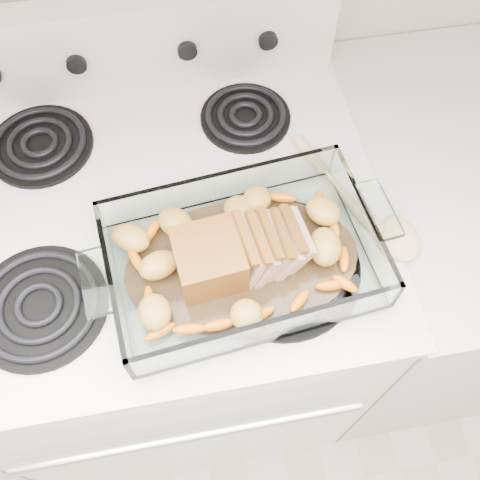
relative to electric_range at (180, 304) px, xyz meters
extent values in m
cube|color=white|center=(0.00, 0.00, -0.02)|extent=(0.76, 0.65, 0.92)
cube|color=black|center=(0.00, -0.32, -0.03)|extent=(0.65, 0.02, 0.55)
cylinder|color=silver|center=(0.00, -0.36, 0.26)|extent=(0.61, 0.02, 0.02)
cube|color=white|center=(0.00, 0.00, 0.44)|extent=(0.78, 0.67, 0.02)
cube|color=white|center=(0.00, 0.29, 0.54)|extent=(0.76, 0.06, 0.18)
cylinder|color=black|center=(-0.19, -0.16, 0.46)|extent=(0.21, 0.21, 0.01)
cylinder|color=black|center=(0.19, -0.16, 0.46)|extent=(0.25, 0.25, 0.01)
cylinder|color=black|center=(-0.19, 0.16, 0.46)|extent=(0.19, 0.19, 0.01)
cylinder|color=black|center=(0.19, 0.16, 0.46)|extent=(0.17, 0.17, 0.01)
cylinder|color=black|center=(-0.10, 0.26, 0.54)|extent=(0.04, 0.02, 0.04)
cylinder|color=black|center=(0.10, 0.26, 0.54)|extent=(0.04, 0.02, 0.04)
cylinder|color=black|center=(0.25, 0.26, 0.54)|extent=(0.04, 0.02, 0.04)
cube|color=silver|center=(0.66, 0.00, -0.03)|extent=(0.55, 0.65, 0.90)
cube|color=white|center=(0.13, -0.15, 0.47)|extent=(0.40, 0.26, 0.01)
cube|color=white|center=(0.13, -0.28, 0.50)|extent=(0.40, 0.01, 0.07)
cube|color=white|center=(0.13, -0.02, 0.50)|extent=(0.40, 0.01, 0.07)
cube|color=white|center=(-0.07, -0.15, 0.50)|extent=(0.01, 0.26, 0.07)
cube|color=white|center=(0.33, -0.15, 0.50)|extent=(0.01, 0.26, 0.07)
cylinder|color=black|center=(0.13, -0.15, 0.47)|extent=(0.23, 0.23, 0.00)
cube|color=brown|center=(0.08, -0.15, 0.51)|extent=(0.10, 0.10, 0.08)
cube|color=#A47C5E|center=(0.13, -0.15, 0.51)|extent=(0.04, 0.09, 0.08)
cube|color=#A47C5E|center=(0.15, -0.15, 0.51)|extent=(0.04, 0.09, 0.07)
cube|color=#A47C5E|center=(0.17, -0.15, 0.51)|extent=(0.04, 0.09, 0.07)
cube|color=#A47C5E|center=(0.19, -0.15, 0.50)|extent=(0.04, 0.09, 0.06)
cube|color=#A47C5E|center=(0.21, -0.15, 0.50)|extent=(0.05, 0.09, 0.06)
ellipsoid|color=#FB6A02|center=(0.00, -0.21, 0.48)|extent=(0.05, 0.02, 0.02)
ellipsoid|color=#FB6A02|center=(0.23, -0.21, 0.48)|extent=(0.05, 0.02, 0.02)
ellipsoid|color=#FB6A02|center=(0.26, -0.13, 0.48)|extent=(0.05, 0.02, 0.02)
ellipsoid|color=#FB6A02|center=(0.00, -0.11, 0.48)|extent=(0.05, 0.02, 0.02)
ellipsoid|color=gold|center=(0.00, -0.08, 0.49)|extent=(0.05, 0.05, 0.04)
ellipsoid|color=gold|center=(0.15, -0.07, 0.49)|extent=(0.05, 0.05, 0.04)
ellipsoid|color=gold|center=(0.23, -0.17, 0.49)|extent=(0.05, 0.05, 0.04)
cylinder|color=beige|center=(0.32, -0.02, 0.46)|extent=(0.11, 0.23, 0.02)
ellipsoid|color=beige|center=(0.39, -0.15, 0.46)|extent=(0.07, 0.08, 0.02)
camera|label=1|loc=(0.06, -0.52, 1.22)|focal=40.00mm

